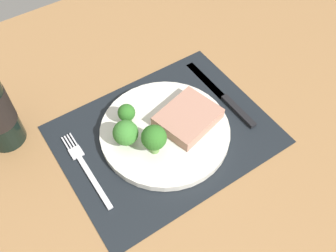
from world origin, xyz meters
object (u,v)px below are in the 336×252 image
steak (188,118)px  knife (225,98)px  plate (165,131)px  fork (86,168)px

steak → knife: 11.64cm
plate → knife: bearing=1.9°
plate → knife: 16.27cm
plate → steak: bearing=-10.6°
fork → plate: bearing=-1.8°
steak → knife: bearing=7.4°
knife → plate: bearing=-179.4°
steak → fork: (-22.19, 2.36, -2.61)cm
plate → steak: (4.99, -0.94, 2.06)cm
plate → steak: size_ratio=2.26×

